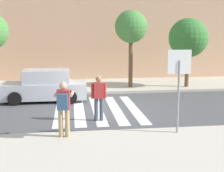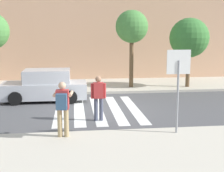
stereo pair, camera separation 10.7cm
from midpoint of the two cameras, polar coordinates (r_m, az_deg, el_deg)
The scene contains 15 objects.
ground_plane at distance 13.56m, azimuth -2.40°, elevation -4.50°, with size 120.00×120.00×0.00m, color #4C4C4F.
sidewalk_near at distance 7.70m, azimuth 1.45°, elevation -15.34°, with size 60.00×6.00×0.14m, color beige.
sidewalk_far at distance 19.41m, azimuth -3.83°, elevation 0.05°, with size 60.00×4.80×0.14m, color beige.
building_facade_far at distance 23.52m, azimuth -4.53°, elevation 9.44°, with size 56.00×4.00×6.43m, color tan.
crosswalk_stripe_0 at distance 13.72m, azimuth -9.16°, elevation -4.42°, with size 0.44×5.20×0.01m, color silver.
crosswalk_stripe_1 at distance 13.71m, azimuth -5.81°, elevation -4.36°, with size 0.44×5.20×0.01m, color silver.
crosswalk_stripe_2 at distance 13.75m, azimuth -2.47°, elevation -4.28°, with size 0.44×5.20×0.01m, color silver.
crosswalk_stripe_3 at distance 13.83m, azimuth 0.84°, elevation -4.18°, with size 0.44×5.20×0.01m, color silver.
crosswalk_stripe_4 at distance 13.96m, azimuth 4.11°, elevation -4.07°, with size 0.44×5.20×0.01m, color silver.
stop_sign at distance 10.02m, azimuth 12.33°, elevation 2.36°, with size 0.76×0.08×2.67m.
photographer_with_backpack at distance 9.64m, azimuth -8.73°, elevation -3.37°, with size 0.63×0.88×1.72m.
pedestrian_crossing at distance 11.82m, azimuth -2.24°, elevation -1.78°, with size 0.58×0.24×1.72m.
parked_car_silver at distance 15.68m, azimuth -11.90°, elevation -0.04°, with size 4.10×1.92×1.55m.
street_tree_center at distance 18.34m, azimuth 3.80°, elevation 10.65°, with size 1.89×1.89×4.48m.
street_tree_east at distance 18.94m, azimuth 14.10°, elevation 8.50°, with size 2.30×2.30×4.04m.
Camera 2 is at (-0.98, -13.11, 3.34)m, focal length 50.00 mm.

